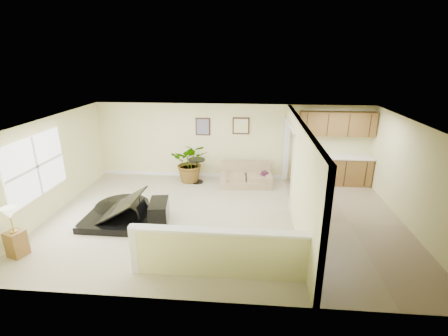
# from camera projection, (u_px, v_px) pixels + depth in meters

# --- Properties ---
(floor) EXTENTS (9.00, 9.00, 0.00)m
(floor) POSITION_uv_depth(u_px,v_px,m) (224.00, 218.00, 8.35)
(floor) COLOR #BBB291
(floor) RESTS_ON ground
(back_wall) EXTENTS (9.00, 0.04, 2.50)m
(back_wall) POSITION_uv_depth(u_px,v_px,m) (232.00, 142.00, 10.76)
(back_wall) COLOR #EEE9A2
(back_wall) RESTS_ON floor
(front_wall) EXTENTS (9.00, 0.04, 2.50)m
(front_wall) POSITION_uv_depth(u_px,v_px,m) (208.00, 238.00, 5.11)
(front_wall) COLOR #EEE9A2
(front_wall) RESTS_ON floor
(left_wall) EXTENTS (0.04, 6.00, 2.50)m
(left_wall) POSITION_uv_depth(u_px,v_px,m) (49.00, 168.00, 8.30)
(left_wall) COLOR #EEE9A2
(left_wall) RESTS_ON floor
(right_wall) EXTENTS (0.04, 6.00, 2.50)m
(right_wall) POSITION_uv_depth(u_px,v_px,m) (416.00, 178.00, 7.57)
(right_wall) COLOR #EEE9A2
(right_wall) RESTS_ON floor
(ceiling) EXTENTS (9.00, 6.00, 0.04)m
(ceiling) POSITION_uv_depth(u_px,v_px,m) (224.00, 122.00, 7.52)
(ceiling) COLOR white
(ceiling) RESTS_ON back_wall
(kitchen_vinyl) EXTENTS (2.70, 6.00, 0.01)m
(kitchen_vinyl) POSITION_uv_depth(u_px,v_px,m) (349.00, 223.00, 8.09)
(kitchen_vinyl) COLOR gray
(kitchen_vinyl) RESTS_ON floor
(interior_partition) EXTENTS (0.18, 5.99, 2.50)m
(interior_partition) POSITION_uv_depth(u_px,v_px,m) (297.00, 173.00, 8.04)
(interior_partition) COLOR #EEE9A2
(interior_partition) RESTS_ON floor
(pony_half_wall) EXTENTS (3.42, 0.22, 1.00)m
(pony_half_wall) POSITION_uv_depth(u_px,v_px,m) (217.00, 252.00, 6.01)
(pony_half_wall) COLOR #EEE9A2
(pony_half_wall) RESTS_ON floor
(left_window) EXTENTS (0.05, 2.15, 1.45)m
(left_window) POSITION_uv_depth(u_px,v_px,m) (36.00, 166.00, 7.76)
(left_window) COLOR white
(left_window) RESTS_ON left_wall
(wall_art_left) EXTENTS (0.48, 0.04, 0.58)m
(wall_art_left) POSITION_uv_depth(u_px,v_px,m) (203.00, 127.00, 10.64)
(wall_art_left) COLOR #361D13
(wall_art_left) RESTS_ON back_wall
(wall_mirror) EXTENTS (0.55, 0.04, 0.55)m
(wall_mirror) POSITION_uv_depth(u_px,v_px,m) (241.00, 126.00, 10.52)
(wall_mirror) COLOR #361D13
(wall_mirror) RESTS_ON back_wall
(kitchen_cabinets) EXTENTS (2.36, 0.65, 2.33)m
(kitchen_cabinets) POSITION_uv_depth(u_px,v_px,m) (330.00, 158.00, 10.37)
(kitchen_cabinets) COLOR brown
(kitchen_cabinets) RESTS_ON floor
(piano) EXTENTS (1.99, 2.06, 1.57)m
(piano) POSITION_uv_depth(u_px,v_px,m) (118.00, 195.00, 8.12)
(piano) COLOR black
(piano) RESTS_ON floor
(piano_bench) EXTENTS (0.57, 0.91, 0.57)m
(piano_bench) POSITION_uv_depth(u_px,v_px,m) (159.00, 212.00, 8.04)
(piano_bench) COLOR black
(piano_bench) RESTS_ON floor
(loveseat) EXTENTS (1.68, 1.02, 0.93)m
(loveseat) POSITION_uv_depth(u_px,v_px,m) (246.00, 174.00, 10.42)
(loveseat) COLOR tan
(loveseat) RESTS_ON floor
(accent_table) EXTENTS (0.55, 0.55, 0.80)m
(accent_table) POSITION_uv_depth(u_px,v_px,m) (197.00, 168.00, 10.53)
(accent_table) COLOR black
(accent_table) RESTS_ON floor
(palm_plant) EXTENTS (1.21, 1.05, 1.33)m
(palm_plant) POSITION_uv_depth(u_px,v_px,m) (191.00, 163.00, 10.59)
(palm_plant) COLOR black
(palm_plant) RESTS_ON floor
(small_plant) EXTENTS (0.33, 0.33, 0.51)m
(small_plant) POSITION_uv_depth(u_px,v_px,m) (264.00, 179.00, 10.35)
(small_plant) COLOR black
(small_plant) RESTS_ON floor
(lamp_stand) EXTENTS (0.41, 0.41, 1.10)m
(lamp_stand) POSITION_uv_depth(u_px,v_px,m) (15.00, 236.00, 6.66)
(lamp_stand) COLOR brown
(lamp_stand) RESTS_ON floor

